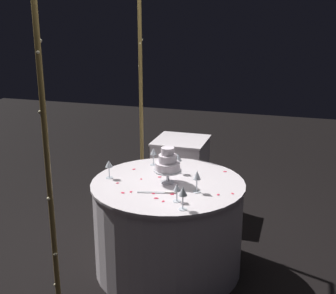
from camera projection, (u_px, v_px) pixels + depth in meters
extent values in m
plane|color=black|center=(168.00, 267.00, 3.82)|extent=(12.00, 12.00, 0.00)
cylinder|color=olive|center=(48.00, 165.00, 2.85)|extent=(0.04, 0.04, 2.31)
cylinder|color=olive|center=(141.00, 109.00, 4.42)|extent=(0.04, 0.04, 2.31)
sphere|color=#F9EAB2|center=(38.00, 52.00, 2.63)|extent=(0.02, 0.02, 0.02)
sphere|color=#F9EAB2|center=(140.00, 43.00, 4.22)|extent=(0.02, 0.02, 0.02)
sphere|color=#F9EAB2|center=(48.00, 199.00, 2.90)|extent=(0.02, 0.02, 0.02)
sphere|color=#F9EAB2|center=(142.00, 119.00, 4.45)|extent=(0.02, 0.02, 0.02)
sphere|color=#F9EAB2|center=(40.00, 41.00, 2.63)|extent=(0.02, 0.02, 0.02)
sphere|color=#F9EAB2|center=(142.00, 40.00, 4.23)|extent=(0.02, 0.02, 0.02)
sphere|color=#F9EAB2|center=(55.00, 254.00, 3.02)|extent=(0.02, 0.02, 0.02)
sphere|color=#F9EAB2|center=(142.00, 108.00, 4.43)|extent=(0.02, 0.02, 0.02)
sphere|color=#F9EAB2|center=(45.00, 116.00, 2.76)|extent=(0.02, 0.02, 0.02)
sphere|color=#F9EAB2|center=(142.00, 168.00, 4.59)|extent=(0.02, 0.02, 0.02)
sphere|color=#F9EAB2|center=(55.00, 285.00, 3.10)|extent=(0.02, 0.02, 0.02)
sphere|color=#F9EAB2|center=(139.00, 66.00, 4.30)|extent=(0.02, 0.02, 0.02)
sphere|color=#F9EAB2|center=(40.00, 112.00, 2.75)|extent=(0.02, 0.02, 0.02)
cylinder|color=white|center=(168.00, 227.00, 3.71)|extent=(1.21, 1.21, 0.75)
cylinder|color=white|center=(168.00, 183.00, 3.60)|extent=(1.23, 1.23, 0.02)
cube|color=white|center=(181.00, 176.00, 4.82)|extent=(0.51, 0.51, 0.77)
cube|color=white|center=(181.00, 140.00, 4.71)|extent=(0.54, 0.54, 0.02)
cylinder|color=silver|center=(167.00, 182.00, 3.59)|extent=(0.11, 0.11, 0.01)
cylinder|color=silver|center=(167.00, 176.00, 3.57)|extent=(0.02, 0.02, 0.09)
cylinder|color=silver|center=(167.00, 170.00, 3.56)|extent=(0.22, 0.22, 0.01)
cylinder|color=white|center=(167.00, 166.00, 3.55)|extent=(0.20, 0.20, 0.06)
cylinder|color=white|center=(167.00, 159.00, 3.53)|extent=(0.14, 0.14, 0.06)
cylinder|color=white|center=(167.00, 151.00, 3.51)|extent=(0.10, 0.10, 0.06)
cylinder|color=silver|center=(168.00, 170.00, 3.87)|extent=(0.06, 0.06, 0.00)
cylinder|color=silver|center=(168.00, 164.00, 3.86)|extent=(0.01, 0.01, 0.09)
cone|color=silver|center=(168.00, 155.00, 3.83)|extent=(0.06, 0.06, 0.07)
cylinder|color=silver|center=(154.00, 165.00, 3.99)|extent=(0.06, 0.06, 0.00)
cylinder|color=silver|center=(154.00, 160.00, 3.98)|extent=(0.01, 0.01, 0.09)
cone|color=silver|center=(153.00, 151.00, 3.95)|extent=(0.05, 0.05, 0.06)
cylinder|color=silver|center=(177.00, 201.00, 3.24)|extent=(0.06, 0.06, 0.00)
cylinder|color=silver|center=(177.00, 196.00, 3.23)|extent=(0.01, 0.01, 0.08)
cone|color=silver|center=(177.00, 187.00, 3.21)|extent=(0.05, 0.05, 0.05)
cylinder|color=silver|center=(178.00, 173.00, 3.80)|extent=(0.06, 0.06, 0.00)
cylinder|color=silver|center=(178.00, 167.00, 3.79)|extent=(0.01, 0.01, 0.11)
cone|color=silver|center=(178.00, 157.00, 3.76)|extent=(0.06, 0.06, 0.06)
cylinder|color=silver|center=(109.00, 178.00, 3.69)|extent=(0.06, 0.06, 0.00)
cylinder|color=silver|center=(109.00, 172.00, 3.67)|extent=(0.01, 0.01, 0.09)
cone|color=silver|center=(109.00, 164.00, 3.65)|extent=(0.06, 0.06, 0.05)
cylinder|color=silver|center=(183.00, 209.00, 3.11)|extent=(0.06, 0.06, 0.00)
cylinder|color=silver|center=(183.00, 202.00, 3.10)|extent=(0.01, 0.01, 0.10)
cone|color=silver|center=(183.00, 191.00, 3.07)|extent=(0.06, 0.06, 0.07)
cylinder|color=silver|center=(197.00, 192.00, 3.41)|extent=(0.06, 0.06, 0.00)
cylinder|color=silver|center=(197.00, 185.00, 3.39)|extent=(0.01, 0.01, 0.10)
cone|color=silver|center=(197.00, 175.00, 3.37)|extent=(0.06, 0.06, 0.07)
cube|color=silver|center=(152.00, 192.00, 3.39)|extent=(0.08, 0.22, 0.01)
cube|color=white|center=(170.00, 192.00, 3.38)|extent=(0.04, 0.09, 0.01)
ellipsoid|color=#E02D47|center=(118.00, 183.00, 3.58)|extent=(0.03, 0.03, 0.00)
ellipsoid|color=#E02D47|center=(156.00, 198.00, 3.29)|extent=(0.03, 0.04, 0.00)
ellipsoid|color=#E02D47|center=(233.00, 194.00, 3.37)|extent=(0.03, 0.03, 0.00)
ellipsoid|color=#E02D47|center=(160.00, 177.00, 3.71)|extent=(0.04, 0.04, 0.00)
ellipsoid|color=#E02D47|center=(131.00, 192.00, 3.40)|extent=(0.03, 0.02, 0.00)
ellipsoid|color=#E02D47|center=(225.00, 172.00, 3.83)|extent=(0.03, 0.03, 0.00)
ellipsoid|color=#E02D47|center=(163.00, 201.00, 3.24)|extent=(0.03, 0.02, 0.00)
ellipsoid|color=#E02D47|center=(134.00, 169.00, 3.88)|extent=(0.04, 0.04, 0.00)
ellipsoid|color=#E02D47|center=(172.00, 194.00, 3.36)|extent=(0.04, 0.04, 0.00)
ellipsoid|color=#E02D47|center=(123.00, 193.00, 3.39)|extent=(0.04, 0.04, 0.00)
ellipsoid|color=#E02D47|center=(141.00, 179.00, 3.66)|extent=(0.03, 0.03, 0.00)
ellipsoid|color=#E02D47|center=(153.00, 193.00, 3.38)|extent=(0.04, 0.04, 0.00)
ellipsoid|color=#E02D47|center=(218.00, 195.00, 3.35)|extent=(0.03, 0.02, 0.00)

